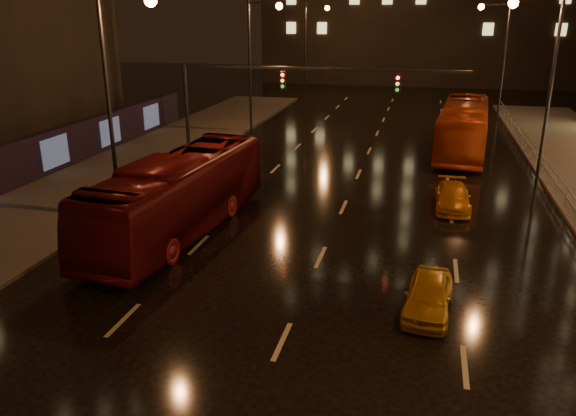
{
  "coord_description": "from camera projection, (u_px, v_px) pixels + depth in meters",
  "views": [
    {
      "loc": [
        3.44,
        -9.39,
        8.85
      ],
      "look_at": [
        -0.87,
        8.3,
        2.5
      ],
      "focal_mm": 35.0,
      "sensor_mm": 36.0,
      "label": 1
    }
  ],
  "objects": [
    {
      "name": "bus_red",
      "position": [
        180.0,
        194.0,
        23.51
      ],
      "size": [
        3.74,
        12.1,
        3.32
      ],
      "primitive_type": "imported",
      "rotation": [
        0.0,
        0.0,
        -0.08
      ],
      "color": "#540C0E",
      "rests_on": "ground"
    },
    {
      "name": "traffic_signal",
      "position": [
        264.0,
        93.0,
        30.22
      ],
      "size": [
        15.31,
        0.32,
        6.2
      ],
      "color": "black",
      "rests_on": "ground"
    },
    {
      "name": "sidewalk_left",
      "position": [
        82.0,
        192.0,
        29.05
      ],
      "size": [
        7.0,
        70.0,
        0.15
      ],
      "primitive_type": "cube",
      "color": "#38332D",
      "rests_on": "ground"
    },
    {
      "name": "ground",
      "position": [
        354.0,
        184.0,
        30.65
      ],
      "size": [
        140.0,
        140.0,
        0.0
      ],
      "primitive_type": "plane",
      "color": "black",
      "rests_on": "ground"
    },
    {
      "name": "railing_right",
      "position": [
        567.0,
        192.0,
        26.24
      ],
      "size": [
        0.05,
        56.0,
        1.0
      ],
      "color": "#99999E",
      "rests_on": "sidewalk_right"
    },
    {
      "name": "taxi_near",
      "position": [
        428.0,
        295.0,
        17.36
      ],
      "size": [
        1.68,
        3.54,
        1.17
      ],
      "primitive_type": "imported",
      "rotation": [
        0.0,
        0.0,
        -0.09
      ],
      "color": "#BD7E11",
      "rests_on": "ground"
    },
    {
      "name": "bus_curb",
      "position": [
        463.0,
        128.0,
        36.94
      ],
      "size": [
        3.91,
        12.35,
        3.38
      ],
      "primitive_type": "imported",
      "rotation": [
        0.0,
        0.0,
        -0.09
      ],
      "color": "#A93410",
      "rests_on": "ground"
    },
    {
      "name": "taxi_far",
      "position": [
        453.0,
        197.0,
        26.69
      ],
      "size": [
        1.62,
        3.88,
        1.12
      ],
      "primitive_type": "imported",
      "rotation": [
        0.0,
        0.0,
        0.01
      ],
      "color": "#C97312",
      "rests_on": "ground"
    }
  ]
}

